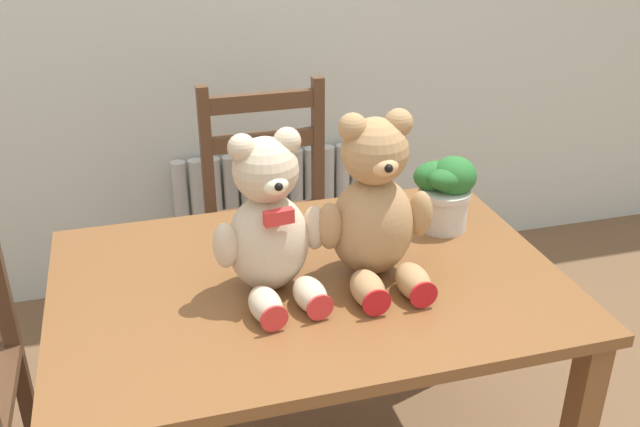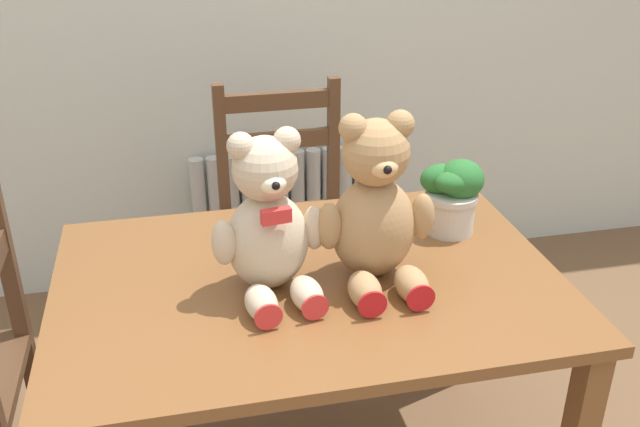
# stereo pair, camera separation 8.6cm
# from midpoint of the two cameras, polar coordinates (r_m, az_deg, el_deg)

# --- Properties ---
(radiator) EXTENTS (0.81, 0.10, 0.55)m
(radiator) POSITION_cam_midpoint_polar(r_m,az_deg,el_deg) (3.00, -4.59, -0.64)
(radiator) COLOR beige
(radiator) RESTS_ON ground_plane
(dining_table) EXTENTS (1.21, 0.83, 0.70)m
(dining_table) POSITION_cam_midpoint_polar(r_m,az_deg,el_deg) (1.77, -2.32, -7.92)
(dining_table) COLOR brown
(dining_table) RESTS_ON ground_plane
(wooden_chair_behind) EXTENTS (0.44, 0.38, 0.93)m
(wooden_chair_behind) POSITION_cam_midpoint_polar(r_m,az_deg,el_deg) (2.52, -4.78, -0.56)
(wooden_chair_behind) COLOR brown
(wooden_chair_behind) RESTS_ON ground_plane
(teddy_bear_left) EXTENTS (0.27, 0.28, 0.39)m
(teddy_bear_left) POSITION_cam_midpoint_polar(r_m,az_deg,el_deg) (1.60, -5.59, -1.01)
(teddy_bear_left) COLOR beige
(teddy_bear_left) RESTS_ON dining_table
(teddy_bear_right) EXTENTS (0.28, 0.28, 0.41)m
(teddy_bear_right) POSITION_cam_midpoint_polar(r_m,az_deg,el_deg) (1.65, 2.93, 0.34)
(teddy_bear_right) COLOR tan
(teddy_bear_right) RESTS_ON dining_table
(potted_plant) EXTENTS (0.16, 0.14, 0.20)m
(potted_plant) POSITION_cam_midpoint_polar(r_m,az_deg,el_deg) (1.92, 8.75, 1.85)
(potted_plant) COLOR beige
(potted_plant) RESTS_ON dining_table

